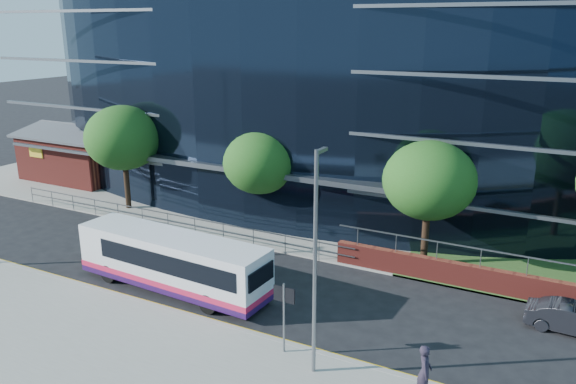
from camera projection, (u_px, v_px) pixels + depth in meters
The scene contains 17 objects.
ground at pixel (210, 310), 24.43m from camera, with size 200.00×200.00×0.00m, color black.
pavement_near at pixel (129, 368), 20.16m from camera, with size 80.00×8.00×0.15m, color gray.
kerb at pixel (196, 318), 23.55m from camera, with size 80.00×0.25×0.16m, color gray.
yellow_line_outer at pixel (199, 318), 23.75m from camera, with size 80.00×0.08×0.01m, color gold.
yellow_line_inner at pixel (201, 316), 23.87m from camera, with size 80.00×0.08×0.01m, color gold.
far_forecourt at pixel (232, 215), 36.42m from camera, with size 50.00×8.00×0.10m, color gray.
glass_office at pixel (325, 80), 41.63m from camera, with size 44.00×23.10×16.00m.
brick_pavilion at pixel (82, 154), 45.11m from camera, with size 8.60×6.66×4.40m.
guard_railings at pixel (168, 217), 33.69m from camera, with size 24.00×0.05×1.10m.
street_sign at pixel (284, 303), 20.47m from camera, with size 0.85×0.09×2.80m.
tree_far_a at pixel (123, 138), 36.46m from camera, with size 4.95×4.95×6.98m.
tree_far_b at pixel (260, 163), 32.63m from camera, with size 4.29×4.29×6.05m.
tree_far_c at pixel (429, 181), 27.67m from camera, with size 4.62×4.62×6.51m.
streetlight_east at pixel (315, 259), 18.65m from camera, with size 0.15×0.77×8.00m.
city_bus at pixel (174, 262), 25.89m from camera, with size 9.95×2.75×2.66m.
parked_car at pixel (573, 319), 22.47m from camera, with size 1.26×3.60×1.19m, color black.
pedestrian at pixel (425, 371), 18.24m from camera, with size 0.68×0.45×1.86m, color black.
Camera 1 is at (13.19, -17.87, 11.88)m, focal length 35.00 mm.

